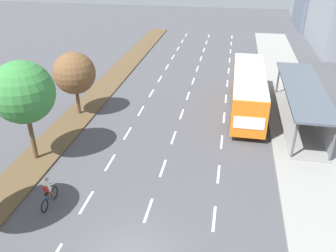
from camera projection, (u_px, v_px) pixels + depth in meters
The scene contains 10 objects.
median_strip at pixel (105, 87), 34.30m from camera, with size 2.60×52.00×0.12m, color brown.
sidewalk_right at pixel (290, 100), 31.45m from camera, with size 4.50×52.00×0.15m, color gray.
lane_divider_left at pixel (151, 93), 32.99m from camera, with size 0.14×49.71×0.01m.
lane_divider_center at pixel (188, 96), 32.42m from camera, with size 0.14×49.71×0.01m.
lane_divider_right at pixel (226, 99), 31.86m from camera, with size 0.14×49.71×0.01m.
bus_shelter at pixel (305, 101), 26.68m from camera, with size 2.90×12.17×2.86m.
bus at pixel (248, 88), 28.63m from camera, with size 2.54×11.29×3.37m.
cyclist at pixel (48, 193), 18.60m from camera, with size 0.46×1.82×1.71m.
median_tree_second at pixel (23, 92), 20.76m from camera, with size 3.81×3.81×6.53m.
median_tree_third at pixel (74, 73), 27.29m from camera, with size 3.33×3.33×5.13m.
Camera 1 is at (3.65, -10.47, 12.65)m, focal length 37.24 mm.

